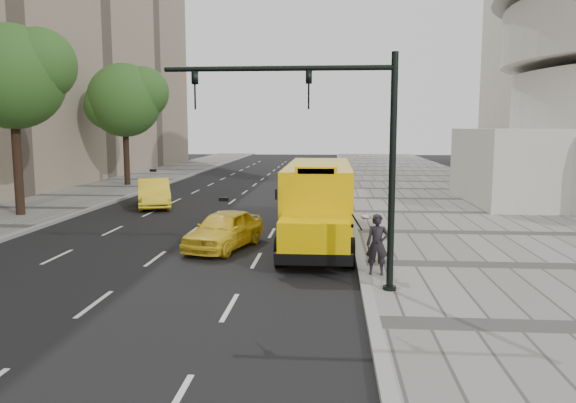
# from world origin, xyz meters

# --- Properties ---
(ground) EXTENTS (140.00, 140.00, 0.00)m
(ground) POSITION_xyz_m (0.00, 0.00, 0.00)
(ground) COLOR black
(ground) RESTS_ON ground
(sidewalk_museum) EXTENTS (12.00, 140.00, 0.15)m
(sidewalk_museum) POSITION_xyz_m (12.00, 0.00, 0.07)
(sidewalk_museum) COLOR gray
(sidewalk_museum) RESTS_ON ground
(curb_museum) EXTENTS (0.30, 140.00, 0.15)m
(curb_museum) POSITION_xyz_m (6.00, 0.00, 0.07)
(curb_museum) COLOR gray
(curb_museum) RESTS_ON ground
(curb_far) EXTENTS (0.30, 140.00, 0.15)m
(curb_far) POSITION_xyz_m (-8.00, 0.00, 0.07)
(curb_far) COLOR gray
(curb_far) RESTS_ON ground
(tree_b) EXTENTS (5.70, 5.07, 9.45)m
(tree_b) POSITION_xyz_m (-10.40, 3.19, 6.96)
(tree_b) COLOR black
(tree_b) RESTS_ON ground
(tree_c) EXTENTS (6.14, 5.46, 9.22)m
(tree_c) POSITION_xyz_m (-10.40, 18.03, 6.53)
(tree_c) COLOR black
(tree_c) RESTS_ON ground
(school_bus) EXTENTS (2.96, 11.56, 3.19)m
(school_bus) POSITION_xyz_m (4.50, -0.89, 1.76)
(school_bus) COLOR #F2BD00
(school_bus) RESTS_ON ground
(taxi_near) EXTENTS (2.77, 4.51, 1.43)m
(taxi_near) POSITION_xyz_m (1.06, -3.20, 0.72)
(taxi_near) COLOR yellow
(taxi_near) RESTS_ON ground
(taxi_far) EXTENTS (3.20, 5.16, 1.61)m
(taxi_far) POSITION_xyz_m (-5.00, 7.35, 0.80)
(taxi_far) COLOR yellow
(taxi_far) RESTS_ON ground
(pedestrian) EXTENTS (0.69, 0.49, 1.81)m
(pedestrian) POSITION_xyz_m (6.38, -7.05, 1.05)
(pedestrian) COLOR black
(pedestrian) RESTS_ON sidewalk_museum
(traffic_signal) EXTENTS (6.18, 0.36, 6.40)m
(traffic_signal) POSITION_xyz_m (5.19, -8.63, 4.09)
(traffic_signal) COLOR black
(traffic_signal) RESTS_ON ground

